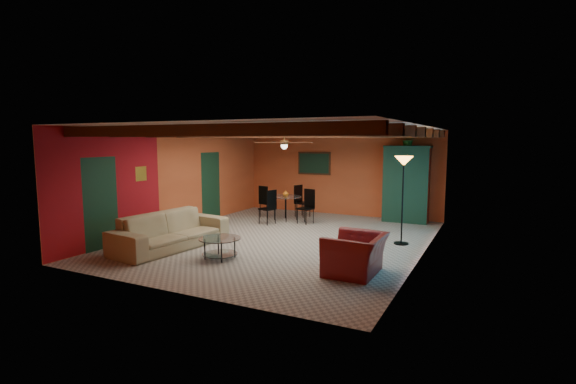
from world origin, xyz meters
The scene contains 11 objects.
room centered at (0.00, 0.11, 2.36)m, with size 6.52×8.01×2.71m.
sofa centered at (-1.92, -1.84, 0.40)m, with size 2.72×1.06×0.79m, color #93835F.
armchair centered at (2.36, -1.80, 0.36)m, with size 1.12×0.98×0.73m, color maroon.
coffee_table centered at (-0.43, -2.07, 0.22)m, with size 0.86×0.86×0.44m, color white, non-canonical shape.
dining_table centered at (-1.12, 2.29, 0.50)m, with size 1.94×1.94×1.01m, color white, non-canonical shape.
armoire centered at (2.20, 3.70, 1.10)m, with size 1.25×0.61×2.19m, color maroon.
floor_lamp centered at (2.65, 0.82, 1.03)m, with size 0.42×0.42×2.06m, color black, non-canonical shape.
ceiling_fan centered at (0.00, 0.00, 2.36)m, with size 1.50×1.50×0.44m, color #472614, non-canonical shape.
painting centered at (-0.90, 3.96, 1.65)m, with size 1.05×0.03×0.65m, color black.
potted_plant centered at (2.20, 3.70, 2.45)m, with size 0.46×0.40×0.51m, color #26661E.
vase centered at (-1.12, 2.29, 1.10)m, with size 0.18×0.18×0.19m, color orange.
Camera 1 is at (4.58, -9.02, 2.41)m, focal length 26.40 mm.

